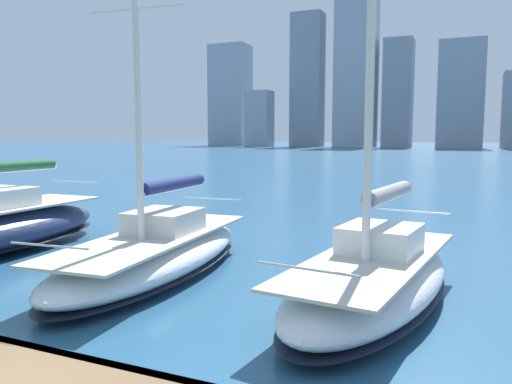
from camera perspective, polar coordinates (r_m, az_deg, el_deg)
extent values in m
cube|color=#473828|center=(7.23, -20.67, -17.29)|extent=(28.00, 0.16, 0.10)
cube|color=#9196A0|center=(158.69, 22.39, 10.23)|extent=(12.64, 9.56, 30.82)
cube|color=#8D929C|center=(166.66, 15.93, 10.75)|extent=(8.64, 9.43, 33.65)
cube|color=#A2A7B2|center=(168.77, 11.37, 13.48)|extent=(13.01, 8.67, 49.34)
cube|color=gray|center=(174.07, 5.90, 12.55)|extent=(10.42, 7.25, 44.48)
cube|color=#9CA1AB|center=(169.88, 0.41, 8.36)|extent=(8.09, 6.96, 18.62)
cube|color=#9DA2AC|center=(190.82, -2.93, 10.92)|extent=(13.94, 10.52, 37.16)
ellipsoid|color=white|center=(10.42, 13.22, -10.05)|extent=(3.26, 7.25, 0.97)
ellipsoid|color=black|center=(10.50, 13.18, -11.45)|extent=(3.27, 7.29, 0.10)
cube|color=beige|center=(10.29, 13.29, -7.29)|extent=(2.72, 6.37, 0.06)
cube|color=silver|center=(10.61, 14.01, -5.20)|extent=(1.64, 1.71, 0.55)
cylinder|color=silver|center=(10.99, 14.90, -0.74)|extent=(0.47, 2.94, 0.12)
cylinder|color=gray|center=(10.98, 14.92, -0.12)|extent=(0.64, 2.73, 0.32)
cylinder|color=silver|center=(7.23, 5.73, -8.73)|extent=(1.58, 0.23, 0.04)
cylinder|color=silver|center=(13.19, 17.41, -2.12)|extent=(1.82, 0.26, 0.04)
ellipsoid|color=silver|center=(12.63, -11.47, -7.20)|extent=(3.20, 8.00, 0.93)
ellipsoid|color=black|center=(12.69, -11.44, -8.32)|extent=(3.22, 8.04, 0.10)
cube|color=beige|center=(12.52, -11.52, -4.99)|extent=(2.66, 7.03, 0.06)
cube|color=silver|center=(12.87, -10.49, -3.28)|extent=(1.68, 1.84, 0.55)
cylinder|color=silver|center=(11.94, -13.48, 15.61)|extent=(0.16, 0.16, 8.72)
cylinder|color=silver|center=(12.12, -13.59, 19.67)|extent=(2.32, 0.24, 0.05)
cylinder|color=silver|center=(13.27, -9.31, 0.41)|extent=(0.39, 3.28, 0.12)
cylinder|color=navy|center=(13.26, -9.32, 0.93)|extent=(0.56, 3.04, 0.32)
cylinder|color=silver|center=(9.57, -22.61, -5.69)|extent=(1.67, 0.18, 0.04)
cylinder|color=silver|center=(15.53, -4.97, -0.75)|extent=(1.93, 0.20, 0.04)
cylinder|color=silver|center=(16.97, -26.05, 2.26)|extent=(0.18, 3.48, 0.12)
cylinder|color=#1E5633|center=(16.96, -26.07, 2.66)|extent=(0.37, 3.21, 0.32)
cylinder|color=silver|center=(18.83, -20.01, 1.15)|extent=(2.10, 0.08, 0.04)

